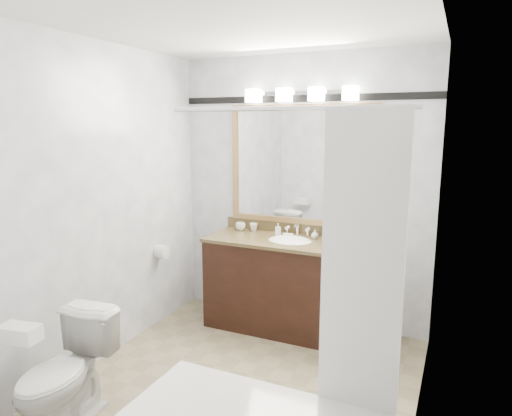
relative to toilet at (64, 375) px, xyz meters
The scene contains 14 objects.
room 1.47m from the toilet, 47.15° to the left, with size 2.42×2.62×2.52m.
vanity 2.03m from the toilet, 67.11° to the left, with size 1.53×0.58×0.97m.
mirror 2.55m from the toilet, 69.71° to the left, with size 1.40×0.04×1.10m.
vanity_light_bar 2.85m from the toilet, 69.22° to the left, with size 1.02×0.14×0.12m.
accent_stripe 2.88m from the toilet, 69.81° to the left, with size 2.40×0.01×0.06m, color black.
tp_roll 1.59m from the toilet, 103.07° to the left, with size 0.12×0.12×0.11m, color white.
toilet is the anchor object (origin of this frame).
tissue_box 0.48m from the toilet, 90.00° to the right, with size 0.22×0.12×0.09m, color white.
coffee_maker 2.38m from the toilet, 57.95° to the left, with size 0.19×0.23×0.35m.
cup_left 2.11m from the toilet, 84.10° to the left, with size 0.10×0.10×0.08m, color white.
cup_right 2.17m from the toilet, 80.83° to the left, with size 0.08×0.08×0.07m, color white.
soap_bottle_a 2.16m from the toilet, 72.77° to the left, with size 0.05×0.05×0.11m, color white.
soap_bottle_b 2.30m from the toilet, 64.25° to the left, with size 0.06×0.06×0.08m, color white.
soap_bar 2.17m from the toilet, 69.94° to the left, with size 0.09×0.06×0.03m, color beige.
Camera 1 is at (1.36, -2.71, 1.87)m, focal length 32.00 mm.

